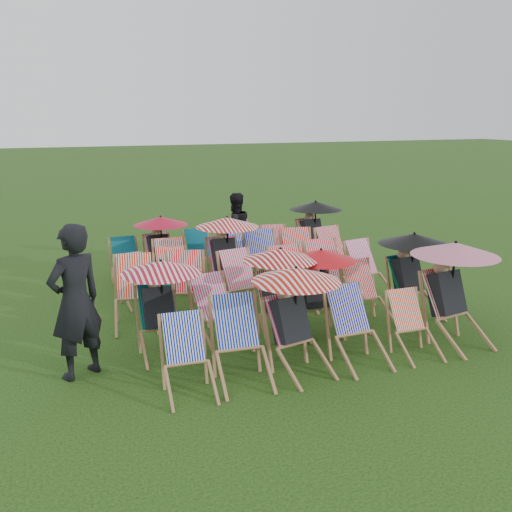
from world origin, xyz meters
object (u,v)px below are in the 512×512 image
object	(u,v)px
deckchair_5	(456,292)
person_rear	(235,230)
person_left	(75,302)
deckchair_29	(316,231)
deckchair_0	(188,358)

from	to	relation	value
deckchair_5	person_rear	size ratio (longest dim) A/B	0.92
deckchair_5	person_left	xyz separation A→B (m)	(-4.96, 0.81, 0.20)
deckchair_29	person_rear	xyz separation A→B (m)	(-1.68, 0.40, 0.08)
deckchair_0	person_left	world-z (taller)	person_left
deckchair_0	deckchair_29	world-z (taller)	deckchair_29
deckchair_0	person_left	size ratio (longest dim) A/B	0.45
deckchair_0	person_rear	world-z (taller)	person_rear
deckchair_0	person_left	distance (m)	1.55
deckchair_29	person_rear	bearing A→B (deg)	161.23
deckchair_5	person_left	bearing A→B (deg)	162.09
deckchair_0	deckchair_5	distance (m)	3.85
person_left	person_rear	size ratio (longest dim) A/B	1.23
deckchair_5	person_rear	distance (m)	5.24
deckchair_5	person_rear	bearing A→B (deg)	97.72
deckchair_5	deckchair_29	xyz separation A→B (m)	(0.20, 4.63, -0.05)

